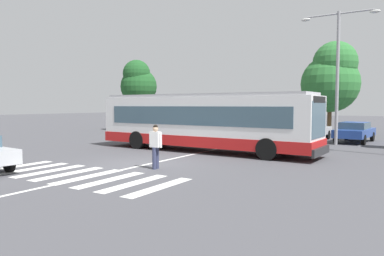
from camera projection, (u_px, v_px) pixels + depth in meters
name	position (u px, v px, depth m)	size (l,w,h in m)	color
ground_plane	(141.00, 164.00, 15.32)	(160.00, 160.00, 0.00)	#47474C
city_transit_bus	(203.00, 122.00, 19.51)	(12.47, 3.04, 3.06)	black
pedestrian_crossing_street	(156.00, 144.00, 14.07)	(0.58, 0.34, 1.72)	#333856
parked_car_red	(183.00, 125.00, 31.42)	(1.93, 4.53, 1.35)	black
parked_car_teal	(207.00, 126.00, 29.39)	(2.15, 4.62, 1.35)	black
parked_car_black	(243.00, 127.00, 28.56)	(2.04, 4.58, 1.35)	black
parked_car_charcoal	(271.00, 128.00, 26.66)	(2.11, 4.61, 1.35)	black
parked_car_silver	(311.00, 129.00, 25.70)	(2.03, 4.58, 1.35)	black
parked_car_blue	(355.00, 131.00, 24.24)	(2.18, 4.63, 1.35)	black
twin_arm_street_lamp	(338.00, 62.00, 22.44)	(4.58, 0.32, 8.21)	#939399
background_tree_left	(138.00, 83.00, 34.86)	(3.47, 3.47, 6.77)	brown
background_tree_right	(332.00, 78.00, 31.28)	(4.93, 4.93, 7.90)	brown
crosswalk_painted_stripes	(78.00, 175.00, 12.86)	(7.61, 3.04, 0.01)	silver
lane_center_line	(174.00, 158.00, 16.87)	(0.16, 24.00, 0.01)	silver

